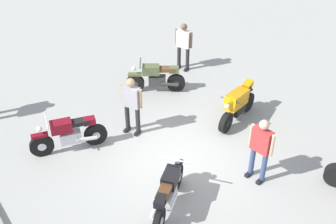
# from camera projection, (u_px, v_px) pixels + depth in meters

# --- Properties ---
(ground_plane) EXTENTS (40.00, 40.00, 0.00)m
(ground_plane) POSITION_uv_depth(u_px,v_px,m) (177.00, 160.00, 11.17)
(ground_plane) COLOR #9E9E99
(motorcycle_orange_sportbike) EXTENTS (0.91, 1.91, 1.14)m
(motorcycle_orange_sportbike) POSITION_uv_depth(u_px,v_px,m) (237.00, 104.00, 12.34)
(motorcycle_orange_sportbike) COLOR black
(motorcycle_orange_sportbike) RESTS_ON ground
(motorcycle_maroon_cruiser) EXTENTS (0.90, 2.04, 1.09)m
(motorcycle_maroon_cruiser) POSITION_uv_depth(u_px,v_px,m) (69.00, 134.00, 11.26)
(motorcycle_maroon_cruiser) COLOR black
(motorcycle_maroon_cruiser) RESTS_ON ground
(motorcycle_olive_vintage) EXTENTS (1.26, 1.68, 1.07)m
(motorcycle_olive_vintage) POSITION_uv_depth(u_px,v_px,m) (156.00, 78.00, 13.77)
(motorcycle_olive_vintage) COLOR black
(motorcycle_olive_vintage) RESTS_ON ground
(motorcycle_black_cruiser) EXTENTS (1.35, 1.75, 1.09)m
(motorcycle_black_cruiser) POSITION_uv_depth(u_px,v_px,m) (168.00, 192.00, 9.51)
(motorcycle_black_cruiser) COLOR black
(motorcycle_black_cruiser) RESTS_ON ground
(person_in_white_shirt) EXTENTS (0.64, 0.47, 1.73)m
(person_in_white_shirt) POSITION_uv_depth(u_px,v_px,m) (184.00, 43.00, 14.74)
(person_in_white_shirt) COLOR #262628
(person_in_white_shirt) RESTS_ON ground
(person_in_gray_shirt) EXTENTS (0.64, 0.48, 1.76)m
(person_in_gray_shirt) POSITION_uv_depth(u_px,v_px,m) (132.00, 102.00, 11.64)
(person_in_gray_shirt) COLOR #262628
(person_in_gray_shirt) RESTS_ON ground
(person_in_red_shirt) EXTENTS (0.68, 0.36, 1.78)m
(person_in_red_shirt) POSITION_uv_depth(u_px,v_px,m) (261.00, 146.00, 10.06)
(person_in_red_shirt) COLOR #384772
(person_in_red_shirt) RESTS_ON ground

